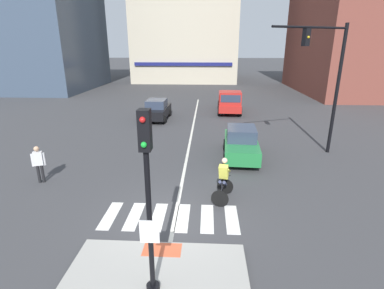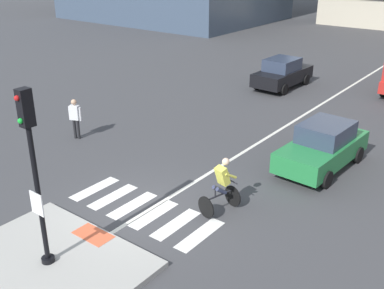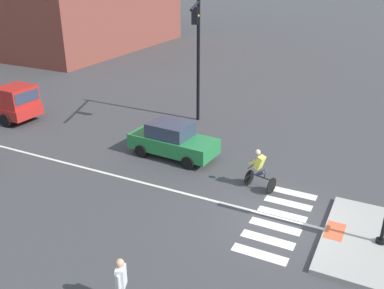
% 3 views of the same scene
% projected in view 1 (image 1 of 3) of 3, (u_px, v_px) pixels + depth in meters
% --- Properties ---
extents(ground_plane, '(300.00, 300.00, 0.00)m').
position_uv_depth(ground_plane, '(170.00, 218.00, 10.22)').
color(ground_plane, '#3D3D3F').
extents(tactile_pad_front, '(1.10, 0.60, 0.01)m').
position_uv_depth(tactile_pad_front, '(162.00, 250.00, 8.39)').
color(tactile_pad_front, '#DB5B38').
rests_on(tactile_pad_front, traffic_island).
extents(signal_pole, '(0.44, 0.38, 4.37)m').
position_uv_depth(signal_pole, '(148.00, 190.00, 6.20)').
color(signal_pole, black).
rests_on(signal_pole, traffic_island).
extents(crosswalk_stripe_a, '(0.44, 1.80, 0.01)m').
position_uv_depth(crosswalk_stripe_a, '(110.00, 215.00, 10.37)').
color(crosswalk_stripe_a, silver).
rests_on(crosswalk_stripe_a, ground).
extents(crosswalk_stripe_b, '(0.44, 1.80, 0.01)m').
position_uv_depth(crosswalk_stripe_b, '(134.00, 216.00, 10.33)').
color(crosswalk_stripe_b, silver).
rests_on(crosswalk_stripe_b, ground).
extents(crosswalk_stripe_c, '(0.44, 1.80, 0.01)m').
position_uv_depth(crosswalk_stripe_c, '(158.00, 217.00, 10.28)').
color(crosswalk_stripe_c, silver).
rests_on(crosswalk_stripe_c, ground).
extents(crosswalk_stripe_d, '(0.44, 1.80, 0.01)m').
position_uv_depth(crosswalk_stripe_d, '(183.00, 217.00, 10.24)').
color(crosswalk_stripe_d, silver).
rests_on(crosswalk_stripe_d, ground).
extents(crosswalk_stripe_e, '(0.44, 1.80, 0.01)m').
position_uv_depth(crosswalk_stripe_e, '(207.00, 218.00, 10.20)').
color(crosswalk_stripe_e, silver).
rests_on(crosswalk_stripe_e, ground).
extents(crosswalk_stripe_f, '(0.44, 1.80, 0.01)m').
position_uv_depth(crosswalk_stripe_f, '(232.00, 219.00, 10.15)').
color(crosswalk_stripe_f, silver).
rests_on(crosswalk_stripe_f, ground).
extents(lane_centre_line, '(0.14, 28.00, 0.01)m').
position_uv_depth(lane_centre_line, '(191.00, 135.00, 19.68)').
color(lane_centre_line, silver).
rests_on(lane_centre_line, ground).
extents(traffic_light_mast, '(4.08, 1.70, 6.78)m').
position_uv_depth(traffic_light_mast, '(328.00, 73.00, 14.96)').
color(traffic_light_mast, black).
rests_on(traffic_light_mast, ground).
extents(building_corner_right, '(21.68, 16.36, 22.44)m').
position_uv_depth(building_corner_right, '(6.00, 2.00, 38.35)').
color(building_corner_right, '#3D4C60').
rests_on(building_corner_right, ground).
extents(building_far_block, '(17.15, 17.39, 17.24)m').
position_uv_depth(building_far_block, '(187.00, 28.00, 51.15)').
color(building_far_block, beige).
rests_on(building_far_block, ground).
extents(car_black_westbound_distant, '(1.94, 4.15, 1.64)m').
position_uv_depth(car_black_westbound_distant, '(157.00, 110.00, 23.75)').
color(car_black_westbound_distant, black).
rests_on(car_black_westbound_distant, ground).
extents(car_green_eastbound_mid, '(2.02, 4.19, 1.64)m').
position_uv_depth(car_green_eastbound_mid, '(241.00, 143.00, 15.53)').
color(car_green_eastbound_mid, '#237A3D').
rests_on(car_green_eastbound_mid, ground).
extents(pickup_truck_red_eastbound_distant, '(2.19, 5.16, 2.08)m').
position_uv_depth(pickup_truck_red_eastbound_distant, '(230.00, 102.00, 26.01)').
color(pickup_truck_red_eastbound_distant, red).
rests_on(pickup_truck_red_eastbound_distant, ground).
extents(cyclist, '(0.90, 1.22, 1.68)m').
position_uv_depth(cyclist, '(223.00, 179.00, 11.20)').
color(cyclist, black).
rests_on(cyclist, ground).
extents(pedestrian_at_curb_left, '(0.52, 0.34, 1.67)m').
position_uv_depth(pedestrian_at_curb_left, '(39.00, 161.00, 12.59)').
color(pedestrian_at_curb_left, black).
rests_on(pedestrian_at_curb_left, ground).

